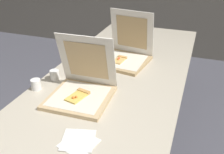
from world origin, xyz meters
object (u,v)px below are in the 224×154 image
object	(u,v)px
pizza_box_middle	(125,55)
napkin_pile	(78,142)
pizza_box_front	(81,89)
cup_white_near_center	(55,75)
cup_white_near_left	(36,84)
cup_white_mid	(83,57)
table	(118,79)

from	to	relation	value
pizza_box_middle	napkin_pile	world-z (taller)	pizza_box_middle
pizza_box_front	cup_white_near_center	xyz separation A→B (m)	(-0.26, 0.13, -0.02)
cup_white_near_left	napkin_pile	size ratio (longest dim) A/B	0.34
cup_white_near_center	cup_white_mid	size ratio (longest dim) A/B	1.00
pizza_box_middle	cup_white_mid	bearing A→B (deg)	-151.43
pizza_box_middle	napkin_pile	size ratio (longest dim) A/B	2.04
table	napkin_pile	world-z (taller)	napkin_pile
table	cup_white_mid	size ratio (longest dim) A/B	34.86
cup_white_near_left	napkin_pile	bearing A→B (deg)	-36.59
pizza_box_front	pizza_box_middle	bearing A→B (deg)	79.35
cup_white_near_left	cup_white_near_center	xyz separation A→B (m)	(0.04, 0.15, 0.00)
pizza_box_front	pizza_box_middle	distance (m)	0.58
table	cup_white_mid	xyz separation A→B (m)	(-0.31, 0.10, 0.08)
cup_white_near_center	cup_white_mid	world-z (taller)	same
cup_white_near_left	pizza_box_middle	bearing A→B (deg)	56.55
table	pizza_box_front	xyz separation A→B (m)	(-0.10, -0.36, 0.10)
napkin_pile	table	bearing A→B (deg)	94.26
pizza_box_front	cup_white_near_center	size ratio (longest dim) A/B	5.51
table	cup_white_near_center	bearing A→B (deg)	-148.18
cup_white_near_center	pizza_box_front	bearing A→B (deg)	-27.18
pizza_box_middle	cup_white_mid	size ratio (longest dim) A/B	6.02
cup_white_near_left	cup_white_mid	xyz separation A→B (m)	(0.09, 0.48, 0.00)
pizza_box_front	pizza_box_middle	size ratio (longest dim) A/B	0.92
pizza_box_front	cup_white_near_left	size ratio (longest dim) A/B	5.51
cup_white_near_left	cup_white_mid	bearing A→B (deg)	79.11
cup_white_mid	napkin_pile	size ratio (longest dim) A/B	0.34
pizza_box_middle	table	bearing A→B (deg)	-77.69
cup_white_mid	cup_white_near_left	bearing A→B (deg)	-100.89
pizza_box_middle	cup_white_near_center	distance (m)	0.56
pizza_box_middle	cup_white_near_center	size ratio (longest dim) A/B	6.02
pizza_box_front	cup_white_near_left	distance (m)	0.30
table	napkin_pile	size ratio (longest dim) A/B	11.78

